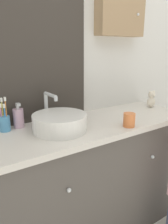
{
  "coord_description": "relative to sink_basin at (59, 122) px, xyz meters",
  "views": [
    {
      "loc": [
        -0.8,
        -0.74,
        1.31
      ],
      "look_at": [
        -0.11,
        0.3,
        0.95
      ],
      "focal_mm": 35.0,
      "sensor_mm": 36.0,
      "label": 1
    }
  ],
  "objects": [
    {
      "name": "wall_back",
      "position": [
        0.25,
        0.28,
        0.37
      ],
      "size": [
        3.2,
        0.18,
        2.5
      ],
      "color": "silver",
      "rests_on": "ground_plane"
    },
    {
      "name": "soap_dispenser",
      "position": [
        -0.18,
        0.18,
        0.01
      ],
      "size": [
        0.06,
        0.06,
        0.15
      ],
      "color": "#CCA3BC",
      "rests_on": "vanity_counter"
    },
    {
      "name": "sink_basin",
      "position": [
        0.0,
        0.0,
        0.0
      ],
      "size": [
        0.32,
        0.37,
        0.21
      ],
      "color": "white",
      "rests_on": "vanity_counter"
    },
    {
      "name": "teddy_bear",
      "position": [
        0.88,
        0.06,
        0.01
      ],
      "size": [
        0.08,
        0.06,
        0.14
      ],
      "color": "beige",
      "rests_on": "vanity_counter"
    },
    {
      "name": "vanity_counter",
      "position": [
        0.25,
        0.01,
        -0.48
      ],
      "size": [
        1.45,
        0.5,
        0.85
      ],
      "color": "#4C4742",
      "rests_on": "ground_plane"
    },
    {
      "name": "toothbrush_holder",
      "position": [
        -0.27,
        0.17,
        0.0
      ],
      "size": [
        0.06,
        0.06,
        0.2
      ],
      "color": "#4C93C6",
      "rests_on": "vanity_counter"
    },
    {
      "name": "drinking_cup",
      "position": [
        0.39,
        -0.18,
        -0.01
      ],
      "size": [
        0.07,
        0.07,
        0.09
      ],
      "primitive_type": "cylinder",
      "color": "orange",
      "rests_on": "vanity_counter"
    }
  ]
}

